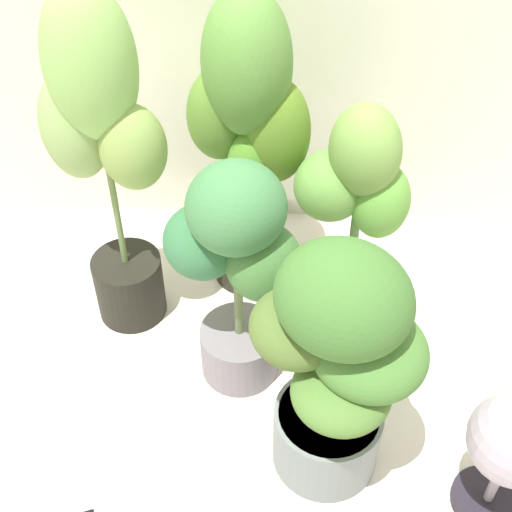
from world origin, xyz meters
The scene contains 6 objects.
ground_plane centered at (0.00, 0.00, 0.00)m, with size 8.00×8.00×0.00m, color silver.
potted_plant_back_left centered at (-0.33, 0.35, 0.62)m, with size 0.38×0.27×1.07m.
potted_plant_center centered at (0.03, 0.14, 0.43)m, with size 0.41×0.30×0.73m.
potted_plant_back_center centered at (0.04, 0.53, 0.57)m, with size 0.43×0.33×0.98m.
potted_plant_front_right centered at (0.28, -0.16, 0.42)m, with size 0.48×0.42×0.73m.
potted_plant_back_right centered at (0.35, 0.38, 0.44)m, with size 0.37×0.28×0.75m.
Camera 1 is at (0.15, -1.15, 1.67)m, focal length 49.26 mm.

